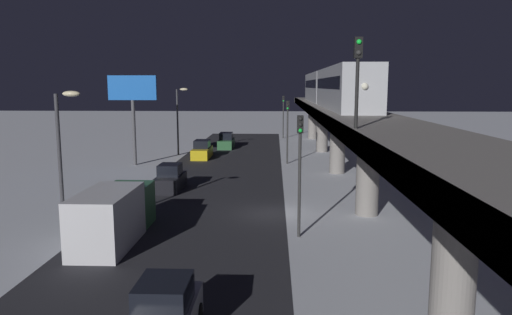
% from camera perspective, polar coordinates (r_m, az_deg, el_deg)
% --- Properties ---
extents(ground_plane, '(240.00, 240.00, 0.00)m').
position_cam_1_polar(ground_plane, '(29.83, 1.79, -6.73)').
color(ground_plane, silver).
extents(avenue_asphalt, '(11.00, 99.15, 0.01)m').
position_cam_1_polar(avenue_asphalt, '(30.21, -7.00, -6.59)').
color(avenue_asphalt, '#28282D').
rests_on(avenue_asphalt, ground_plane).
extents(elevated_railway, '(5.00, 99.15, 6.00)m').
position_cam_1_polar(elevated_railway, '(29.44, 13.29, 3.05)').
color(elevated_railway, gray).
rests_on(elevated_railway, ground_plane).
extents(subway_train, '(2.94, 36.87, 3.40)m').
position_cam_1_polar(subway_train, '(49.39, 9.00, 8.38)').
color(subway_train, '#B7BABF').
rests_on(subway_train, elevated_railway).
extents(rail_signal, '(0.36, 0.41, 4.00)m').
position_cam_1_polar(rail_signal, '(21.62, 12.13, 10.63)').
color(rail_signal, black).
rests_on(rail_signal, elevated_railway).
extents(sedan_yellow, '(1.80, 4.80, 1.97)m').
position_cam_1_polar(sedan_yellow, '(52.71, -6.49, 0.82)').
color(sedan_yellow, gold).
rests_on(sedan_yellow, ground_plane).
extents(sedan_black, '(1.80, 4.19, 1.97)m').
position_cam_1_polar(sedan_black, '(36.99, -10.28, -2.59)').
color(sedan_black, black).
rests_on(sedan_black, ground_plane).
extents(sedan_green, '(1.80, 4.72, 1.97)m').
position_cam_1_polar(sedan_green, '(60.94, -3.60, 1.91)').
color(sedan_green, '#2D6038').
rests_on(sedan_green, ground_plane).
extents(box_truck, '(2.40, 7.40, 2.80)m').
position_cam_1_polar(box_truck, '(25.49, -16.69, -6.64)').
color(box_truck, '#2D6038').
rests_on(box_truck, ground_plane).
extents(traffic_light_near, '(0.32, 0.44, 6.40)m').
position_cam_1_polar(traffic_light_near, '(24.51, 5.29, -0.10)').
color(traffic_light_near, '#2D2D2D').
rests_on(traffic_light_near, ground_plane).
extents(traffic_light_mid, '(0.32, 0.44, 6.40)m').
position_cam_1_polar(traffic_light_mid, '(48.12, 3.81, 4.19)').
color(traffic_light_mid, '#2D2D2D').
rests_on(traffic_light_mid, ground_plane).
extents(traffic_light_far, '(0.32, 0.44, 6.40)m').
position_cam_1_polar(traffic_light_far, '(71.84, 3.30, 5.65)').
color(traffic_light_far, '#2D2D2D').
rests_on(traffic_light_far, ground_plane).
extents(commercial_billboard, '(4.80, 0.36, 8.90)m').
position_cam_1_polar(commercial_billboard, '(48.72, -14.61, 7.09)').
color(commercial_billboard, '#4C4C51').
rests_on(commercial_billboard, ground_plane).
extents(street_lamp_near, '(1.35, 0.44, 7.65)m').
position_cam_1_polar(street_lamp_near, '(26.31, -22.15, 1.25)').
color(street_lamp_near, '#38383D').
rests_on(street_lamp_near, ground_plane).
extents(street_lamp_far, '(1.35, 0.44, 7.65)m').
position_cam_1_polar(street_lamp_far, '(54.94, -9.20, 5.29)').
color(street_lamp_far, '#38383D').
rests_on(street_lamp_far, ground_plane).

